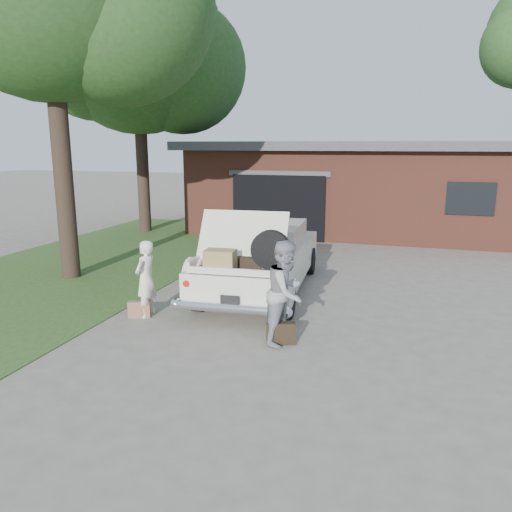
% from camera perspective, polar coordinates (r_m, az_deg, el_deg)
% --- Properties ---
extents(ground, '(90.00, 90.00, 0.00)m').
position_cam_1_polar(ground, '(9.35, -1.10, -7.37)').
color(ground, gray).
rests_on(ground, ground).
extents(grass_strip, '(6.00, 16.00, 0.02)m').
position_cam_1_polar(grass_strip, '(14.39, -18.39, -0.82)').
color(grass_strip, '#2D4C1E').
rests_on(grass_strip, ground).
extents(house, '(12.80, 7.80, 3.30)m').
position_cam_1_polar(house, '(19.95, 12.18, 7.96)').
color(house, brown).
rests_on(house, ground).
extents(tree_back, '(7.10, 6.17, 9.71)m').
position_cam_1_polar(tree_back, '(19.27, -13.19, 21.70)').
color(tree_back, '#38281E').
rests_on(tree_back, ground).
extents(sedan, '(2.35, 5.27, 1.97)m').
position_cam_1_polar(sedan, '(11.02, 0.58, -0.17)').
color(sedan, beige).
rests_on(sedan, ground).
extents(woman_left, '(0.39, 0.56, 1.46)m').
position_cam_1_polar(woman_left, '(9.59, -12.49, -2.58)').
color(woman_left, silver).
rests_on(woman_left, ground).
extents(woman_right, '(0.81, 0.95, 1.71)m').
position_cam_1_polar(woman_right, '(8.11, 3.49, -4.16)').
color(woman_right, gray).
rests_on(woman_right, ground).
extents(suitcase_left, '(0.43, 0.27, 0.32)m').
position_cam_1_polar(suitcase_left, '(9.71, -13.20, -5.95)').
color(suitcase_left, '#95654C').
rests_on(suitcase_left, ground).
extents(suitcase_right, '(0.50, 0.30, 0.37)m').
position_cam_1_polar(suitcase_right, '(8.25, 2.88, -8.81)').
color(suitcase_right, black).
rests_on(suitcase_right, ground).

